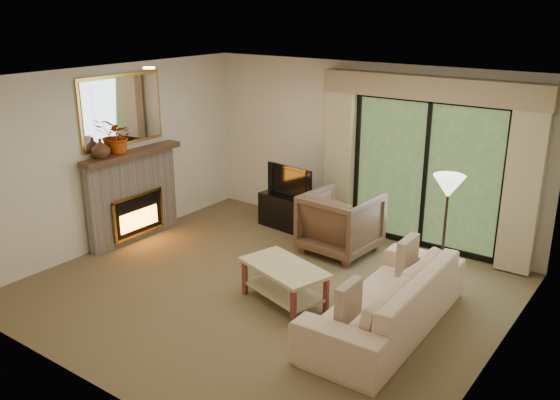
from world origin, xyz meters
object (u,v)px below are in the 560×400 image
Objects in this scene: media_console at (293,212)px; armchair at (341,223)px; coffee_table at (284,284)px; sofa at (386,298)px.

armchair is (1.09, -0.38, 0.18)m from media_console.
media_console is at bearing -15.25° from armchair.
armchair is at bearing 114.29° from coffee_table.
media_console is 0.99× the size of coffee_table.
media_console reaches higher than coffee_table.
coffee_table is (-1.22, -0.20, -0.11)m from sofa.
media_console is 1.16m from armchair.
armchair is at bearing -12.58° from media_console.
armchair reaches higher than coffee_table.
sofa reaches higher than coffee_table.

